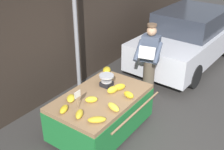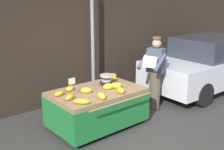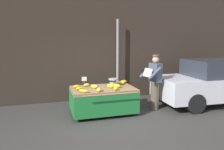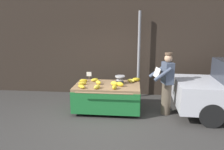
{
  "view_description": "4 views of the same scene",
  "coord_description": "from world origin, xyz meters",
  "px_view_note": "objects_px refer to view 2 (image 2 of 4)",
  "views": [
    {
      "loc": [
        -3.38,
        -1.6,
        3.45
      ],
      "look_at": [
        0.42,
        1.11,
        1.01
      ],
      "focal_mm": 44.86,
      "sensor_mm": 36.0,
      "label": 1
    },
    {
      "loc": [
        -3.14,
        -3.16,
        2.56
      ],
      "look_at": [
        0.49,
        1.17,
        0.98
      ],
      "focal_mm": 44.28,
      "sensor_mm": 36.0,
      "label": 2
    },
    {
      "loc": [
        -1.54,
        -4.95,
        2.13
      ],
      "look_at": [
        0.26,
        1.01,
        1.15
      ],
      "focal_mm": 34.69,
      "sensor_mm": 36.0,
      "label": 3
    },
    {
      "loc": [
        0.72,
        -4.82,
        2.39
      ],
      "look_at": [
        0.12,
        1.21,
        1.02
      ],
      "focal_mm": 34.57,
      "sensor_mm": 36.0,
      "label": 4
    }
  ],
  "objects_px": {
    "banana_bunch_0": "(102,96)",
    "banana_bunch_8": "(111,78)",
    "street_pole": "(93,44)",
    "banana_cart": "(97,100)",
    "price_sign": "(72,83)",
    "banana_bunch_1": "(59,93)",
    "banana_bunch_10": "(108,86)",
    "banana_bunch_3": "(82,101)",
    "banana_bunch_9": "(113,76)",
    "weighing_scale": "(106,80)",
    "banana_bunch_5": "(121,90)",
    "banana_bunch_2": "(70,88)",
    "banana_bunch_6": "(86,90)",
    "banana_bunch_4": "(70,97)",
    "banana_bunch_7": "(116,85)",
    "parked_car": "(208,64)",
    "vendor_person": "(155,73)"
  },
  "relations": [
    {
      "from": "banana_bunch_7",
      "to": "banana_bunch_5",
      "type": "bearing_deg",
      "value": -113.31
    },
    {
      "from": "banana_bunch_1",
      "to": "banana_bunch_7",
      "type": "height_order",
      "value": "banana_bunch_7"
    },
    {
      "from": "banana_bunch_4",
      "to": "banana_bunch_0",
      "type": "bearing_deg",
      "value": -35.19
    },
    {
      "from": "banana_bunch_3",
      "to": "parked_car",
      "type": "relative_size",
      "value": 0.07
    },
    {
      "from": "banana_bunch_3",
      "to": "banana_bunch_9",
      "type": "relative_size",
      "value": 1.09
    },
    {
      "from": "banana_bunch_5",
      "to": "vendor_person",
      "type": "distance_m",
      "value": 1.43
    },
    {
      "from": "banana_bunch_7",
      "to": "banana_bunch_10",
      "type": "relative_size",
      "value": 1.13
    },
    {
      "from": "street_pole",
      "to": "weighing_scale",
      "type": "relative_size",
      "value": 10.31
    },
    {
      "from": "banana_bunch_0",
      "to": "banana_bunch_10",
      "type": "distance_m",
      "value": 0.54
    },
    {
      "from": "banana_bunch_4",
      "to": "banana_bunch_9",
      "type": "height_order",
      "value": "banana_bunch_9"
    },
    {
      "from": "street_pole",
      "to": "banana_bunch_8",
      "type": "relative_size",
      "value": 11.8
    },
    {
      "from": "banana_cart",
      "to": "banana_bunch_9",
      "type": "relative_size",
      "value": 6.92
    },
    {
      "from": "banana_cart",
      "to": "banana_bunch_6",
      "type": "bearing_deg",
      "value": 178.45
    },
    {
      "from": "street_pole",
      "to": "banana_bunch_7",
      "type": "bearing_deg",
      "value": -109.45
    },
    {
      "from": "banana_bunch_8",
      "to": "banana_bunch_10",
      "type": "bearing_deg",
      "value": -135.23
    },
    {
      "from": "banana_bunch_5",
      "to": "banana_bunch_10",
      "type": "height_order",
      "value": "banana_bunch_10"
    },
    {
      "from": "vendor_person",
      "to": "banana_bunch_1",
      "type": "bearing_deg",
      "value": 172.92
    },
    {
      "from": "banana_bunch_2",
      "to": "weighing_scale",
      "type": "bearing_deg",
      "value": -14.63
    },
    {
      "from": "weighing_scale",
      "to": "banana_bunch_6",
      "type": "relative_size",
      "value": 1.3
    },
    {
      "from": "banana_bunch_1",
      "to": "banana_bunch_7",
      "type": "relative_size",
      "value": 0.97
    },
    {
      "from": "banana_bunch_5",
      "to": "parked_car",
      "type": "bearing_deg",
      "value": 5.62
    },
    {
      "from": "price_sign",
      "to": "banana_bunch_7",
      "type": "height_order",
      "value": "price_sign"
    },
    {
      "from": "parked_car",
      "to": "banana_bunch_9",
      "type": "bearing_deg",
      "value": 169.97
    },
    {
      "from": "parked_car",
      "to": "banana_bunch_3",
      "type": "bearing_deg",
      "value": -175.71
    },
    {
      "from": "banana_bunch_6",
      "to": "banana_bunch_8",
      "type": "xyz_separation_m",
      "value": [
        0.92,
        0.34,
        -0.01
      ]
    },
    {
      "from": "banana_bunch_1",
      "to": "parked_car",
      "type": "distance_m",
      "value": 4.65
    },
    {
      "from": "street_pole",
      "to": "banana_bunch_3",
      "type": "height_order",
      "value": "street_pole"
    },
    {
      "from": "banana_cart",
      "to": "price_sign",
      "type": "relative_size",
      "value": 5.46
    },
    {
      "from": "banana_cart",
      "to": "street_pole",
      "type": "bearing_deg",
      "value": 56.41
    },
    {
      "from": "banana_bunch_3",
      "to": "banana_cart",
      "type": "bearing_deg",
      "value": 33.0
    },
    {
      "from": "banana_cart",
      "to": "parked_car",
      "type": "height_order",
      "value": "parked_car"
    },
    {
      "from": "banana_bunch_3",
      "to": "banana_bunch_5",
      "type": "bearing_deg",
      "value": -1.23
    },
    {
      "from": "banana_bunch_1",
      "to": "vendor_person",
      "type": "distance_m",
      "value": 2.39
    },
    {
      "from": "banana_bunch_4",
      "to": "banana_bunch_8",
      "type": "relative_size",
      "value": 1.0
    },
    {
      "from": "banana_bunch_2",
      "to": "vendor_person",
      "type": "bearing_deg",
      "value": -11.81
    },
    {
      "from": "banana_cart",
      "to": "banana_bunch_1",
      "type": "relative_size",
      "value": 7.85
    },
    {
      "from": "banana_bunch_1",
      "to": "parked_car",
      "type": "relative_size",
      "value": 0.06
    },
    {
      "from": "banana_bunch_5",
      "to": "banana_bunch_7",
      "type": "height_order",
      "value": "banana_bunch_7"
    },
    {
      "from": "banana_bunch_4",
      "to": "weighing_scale",
      "type": "bearing_deg",
      "value": 12.51
    },
    {
      "from": "banana_cart",
      "to": "banana_bunch_5",
      "type": "relative_size",
      "value": 8.69
    },
    {
      "from": "banana_bunch_1",
      "to": "street_pole",
      "type": "bearing_deg",
      "value": 35.15
    },
    {
      "from": "banana_bunch_0",
      "to": "banana_bunch_8",
      "type": "relative_size",
      "value": 1.13
    },
    {
      "from": "street_pole",
      "to": "banana_bunch_0",
      "type": "relative_size",
      "value": 10.42
    },
    {
      "from": "banana_cart",
      "to": "banana_bunch_9",
      "type": "distance_m",
      "value": 0.97
    },
    {
      "from": "banana_bunch_0",
      "to": "banana_bunch_6",
      "type": "xyz_separation_m",
      "value": [
        -0.04,
        0.44,
        0.0
      ]
    },
    {
      "from": "street_pole",
      "to": "banana_bunch_4",
      "type": "height_order",
      "value": "street_pole"
    },
    {
      "from": "banana_bunch_9",
      "to": "banana_bunch_2",
      "type": "bearing_deg",
      "value": -173.84
    },
    {
      "from": "banana_bunch_0",
      "to": "banana_bunch_10",
      "type": "height_order",
      "value": "banana_bunch_10"
    },
    {
      "from": "weighing_scale",
      "to": "parked_car",
      "type": "distance_m",
      "value": 3.56
    },
    {
      "from": "banana_cart",
      "to": "banana_bunch_9",
      "type": "bearing_deg",
      "value": 29.96
    }
  ]
}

